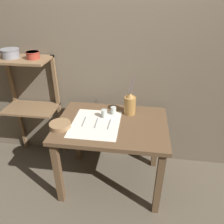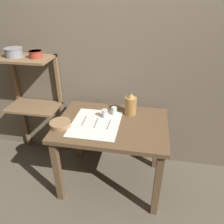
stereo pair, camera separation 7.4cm
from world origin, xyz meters
TOP-DOWN VIEW (x-y plane):
  - ground_plane at (0.00, 0.00)m, footprint 12.00×12.00m
  - stone_wall_back at (0.00, 0.49)m, footprint 7.00×0.06m
  - wooden_table at (0.00, 0.00)m, footprint 1.05×0.75m
  - wooden_shelf_unit at (-0.95, 0.31)m, footprint 0.57×0.33m
  - linen_cloth at (-0.15, -0.03)m, footprint 0.45×0.51m
  - pitcher_with_flowers at (0.15, 0.21)m, footprint 0.12×0.12m
  - wooden_bowl at (-0.46, -0.14)m, footprint 0.19×0.19m
  - glass_tumbler_near at (-0.09, 0.09)m, footprint 0.06×0.06m
  - glass_tumbler_far at (-0.01, 0.17)m, footprint 0.06×0.06m
  - knife_center at (-0.27, -0.02)m, footprint 0.02×0.17m
  - fork_outer at (-0.14, -0.03)m, footprint 0.01×0.17m
  - fork_inner at (-0.02, -0.03)m, footprint 0.02×0.17m
  - metal_pot_large at (-1.05, 0.27)m, footprint 0.18×0.18m
  - metal_pot_small at (-0.81, 0.27)m, footprint 0.13×0.13m

SIDE VIEW (x-z plane):
  - ground_plane at x=0.00m, z-range 0.00..0.00m
  - wooden_table at x=0.00m, z-range 0.26..1.02m
  - linen_cloth at x=-0.15m, z-range 0.76..0.76m
  - knife_center at x=-0.27m, z-range 0.76..0.76m
  - fork_outer at x=-0.14m, z-range 0.76..0.76m
  - fork_inner at x=-0.02m, z-range 0.76..0.76m
  - wooden_bowl at x=-0.46m, z-range 0.76..0.80m
  - glass_tumbler_far at x=-0.01m, z-range 0.76..0.84m
  - glass_tumbler_near at x=-0.09m, z-range 0.76..0.84m
  - pitcher_with_flowers at x=0.15m, z-range 0.66..1.07m
  - wooden_shelf_unit at x=-0.95m, z-range 0.25..1.51m
  - stone_wall_back at x=0.00m, z-range 0.00..2.40m
  - metal_pot_small at x=-0.81m, z-range 1.27..1.34m
  - metal_pot_large at x=-1.05m, z-range 1.27..1.35m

